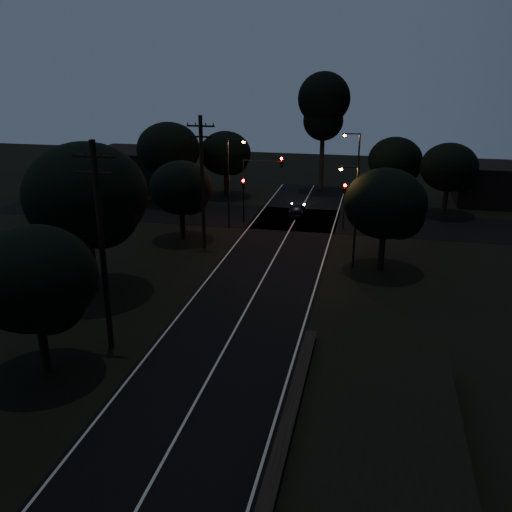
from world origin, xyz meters
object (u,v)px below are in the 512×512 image
at_px(signal_left, 244,192).
at_px(streetlight_c, 354,210).
at_px(signal_right, 344,197).
at_px(tall_pine, 324,106).
at_px(streetlight_b, 356,169).
at_px(car, 297,209).
at_px(signal_mast, 262,177).
at_px(utility_pole_far, 202,181).
at_px(utility_pole_mid, 102,245).
at_px(streetlight_a, 230,177).

xyz_separation_m(signal_left, streetlight_c, (10.43, -9.99, 1.51)).
distance_m(signal_right, streetlight_c, 10.18).
xyz_separation_m(tall_pine, streetlight_c, (4.83, -25.00, -5.11)).
xyz_separation_m(signal_left, streetlight_b, (9.91, 4.01, 1.80)).
bearing_deg(car, signal_mast, 47.32).
relative_size(signal_mast, car, 1.66).
bearing_deg(signal_right, utility_pole_far, -143.00).
height_order(utility_pole_far, signal_left, utility_pole_far).
height_order(utility_pole_mid, signal_left, utility_pole_mid).
distance_m(signal_right, signal_mast, 7.66).
height_order(tall_pine, streetlight_b, tall_pine).
bearing_deg(streetlight_c, signal_left, 136.24).
height_order(streetlight_c, car, streetlight_c).
height_order(signal_left, signal_mast, signal_mast).
relative_size(utility_pole_far, signal_mast, 1.68).
bearing_deg(streetlight_a, tall_pine, 69.64).
relative_size(signal_left, signal_mast, 0.66).
bearing_deg(utility_pole_mid, signal_right, 67.01).
bearing_deg(streetlight_b, signal_left, -157.95).
distance_m(utility_pole_mid, signal_right, 27.30).
bearing_deg(signal_mast, utility_pole_far, -111.11).
distance_m(utility_pole_far, tall_pine, 24.37).
height_order(signal_right, streetlight_c, streetlight_c).
bearing_deg(car, streetlight_a, 42.91).
height_order(utility_pole_mid, signal_mast, utility_pole_mid).
bearing_deg(utility_pole_far, signal_right, 37.00).
height_order(streetlight_a, streetlight_c, streetlight_a).
bearing_deg(tall_pine, streetlight_c, -79.07).
height_order(utility_pole_mid, utility_pole_far, utility_pole_mid).
height_order(utility_pole_far, streetlight_a, utility_pole_far).
bearing_deg(streetlight_c, streetlight_a, 144.31).
xyz_separation_m(streetlight_b, car, (-5.43, -0.64, -3.99)).
distance_m(utility_pole_far, signal_right, 13.53).
height_order(utility_pole_far, streetlight_b, utility_pole_far).
relative_size(utility_pole_far, streetlight_c, 1.40).
height_order(utility_pole_far, car, utility_pole_far).
height_order(signal_right, streetlight_a, streetlight_a).
relative_size(signal_right, car, 1.09).
relative_size(signal_left, streetlight_a, 0.51).
bearing_deg(streetlight_b, utility_pole_mid, -111.30).
bearing_deg(signal_mast, tall_pine, 75.38).
bearing_deg(utility_pole_mid, tall_pine, 80.07).
distance_m(streetlight_b, car, 6.77).
bearing_deg(signal_mast, car, 50.39).
relative_size(tall_pine, streetlight_b, 1.64).
bearing_deg(utility_pole_mid, streetlight_b, 68.70).
height_order(streetlight_a, car, streetlight_a).
height_order(signal_right, car, signal_right).
distance_m(streetlight_a, car, 8.46).
relative_size(signal_right, streetlight_a, 0.51).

